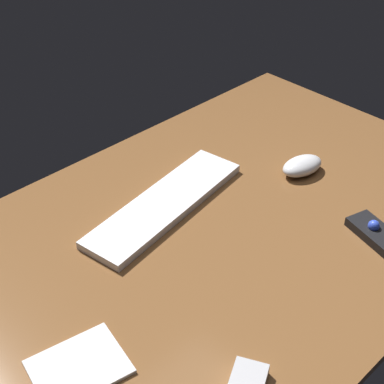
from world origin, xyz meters
The scene contains 5 objects.
desk centered at (0.00, 0.00, 1.00)cm, with size 140.00×84.00×2.00cm, color brown.
keyboard centered at (0.90, 13.58, 2.94)cm, with size 43.08×11.52×1.88cm, color white.
computer_mouse centered at (33.58, 0.74, 3.93)cm, with size 10.93×6.52×3.87cm, color silver.
media_remote centered at (25.28, -25.73, 3.12)cm, with size 9.81×16.39×3.69cm.
notepad centered at (-37.91, -8.41, 2.37)cm, with size 15.09×11.92×0.73cm, color white.
Camera 1 is at (-66.27, -64.44, 83.33)cm, focal length 55.06 mm.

